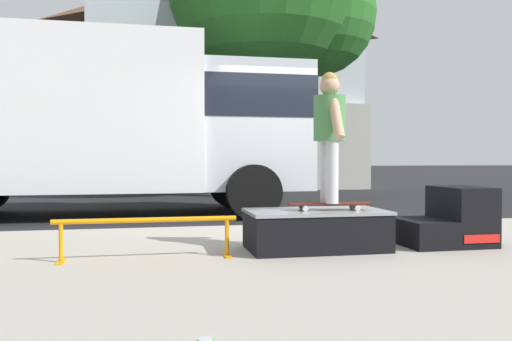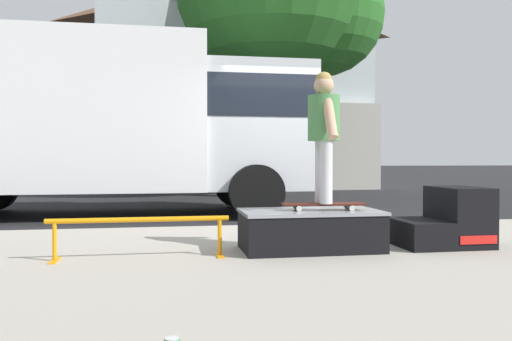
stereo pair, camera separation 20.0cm
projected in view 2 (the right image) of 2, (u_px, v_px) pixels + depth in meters
ground_plane at (318, 227)px, 7.48m from camera, size 140.00×140.00×0.00m
sidewalk_slab at (417, 265)px, 4.53m from camera, size 50.00×5.00×0.12m
skate_box at (310, 229)px, 4.92m from camera, size 1.31×0.72×0.38m
kicker_ramp at (447, 221)px, 5.16m from camera, size 0.86×0.67×0.58m
grind_rail at (139, 227)px, 4.50m from camera, size 1.56×0.28×0.36m
skateboard at (323, 204)px, 4.89m from camera, size 0.79×0.27×0.07m
skater_kid at (324, 126)px, 4.88m from camera, size 0.30×0.64×1.24m
box_truck at (115, 118)px, 9.09m from camera, size 6.91×2.63×3.05m
house_behind at (228, 75)px, 20.08m from camera, size 9.54×8.22×8.40m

